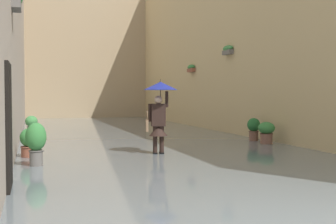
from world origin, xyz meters
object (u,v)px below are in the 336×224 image
Objects in this scene: potted_plant_near_right at (36,142)px; potted_plant_near_left at (254,128)px; potted_plant_far_left at (266,132)px; potted_plant_far_right at (31,124)px; potted_plant_mid_right at (30,143)px; person_wading at (159,104)px.

potted_plant_near_right is 1.22× the size of potted_plant_near_left.
potted_plant_far_left is (-7.19, -2.28, -0.16)m from potted_plant_near_right.
potted_plant_far_left is 0.91× the size of potted_plant_near_left.
potted_plant_mid_right reaches higher than potted_plant_far_right.
potted_plant_near_left reaches higher than potted_plant_far_right.
potted_plant_far_left is at bearing -174.02° from potted_plant_mid_right.
potted_plant_far_left is 0.97m from potted_plant_near_left.
potted_plant_mid_right is (3.35, -0.43, -0.98)m from person_wading.
potted_plant_near_right is at bearing 95.47° from potted_plant_mid_right.
potted_plant_far_right is at bearing -90.39° from potted_plant_mid_right.
potted_plant_far_left is at bearing 85.80° from potted_plant_near_left.
person_wading reaches higher than potted_plant_mid_right.
potted_plant_far_left is (-3.99, -1.20, -0.95)m from person_wading.
potted_plant_near_right is 1.34× the size of potted_plant_far_left.
potted_plant_mid_right is (0.14, -1.51, -0.19)m from potted_plant_near_right.
potted_plant_far_right is at bearing -40.79° from potted_plant_far_left.
potted_plant_near_left reaches higher than potted_plant_far_left.
potted_plant_far_left is 9.62m from potted_plant_far_right.
potted_plant_near_left is 1.08× the size of potted_plant_far_right.
person_wading is 3.47m from potted_plant_near_right.
potted_plant_far_right is (7.36, -5.32, -0.03)m from potted_plant_near_left.
person_wading is 4.27m from potted_plant_far_left.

